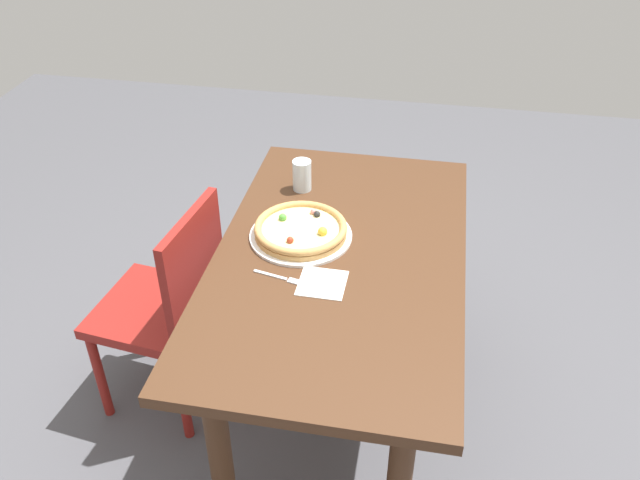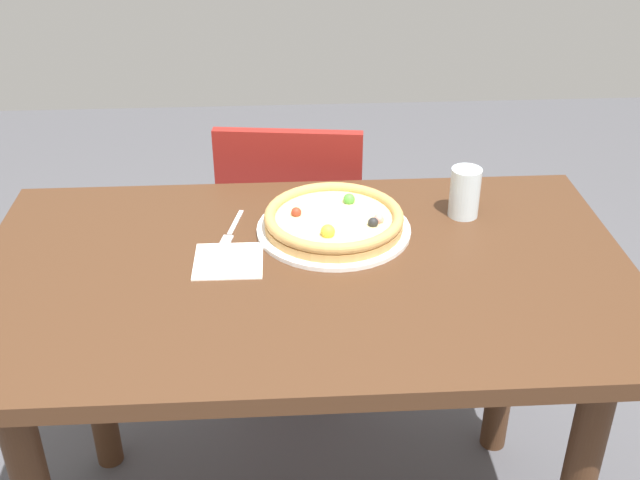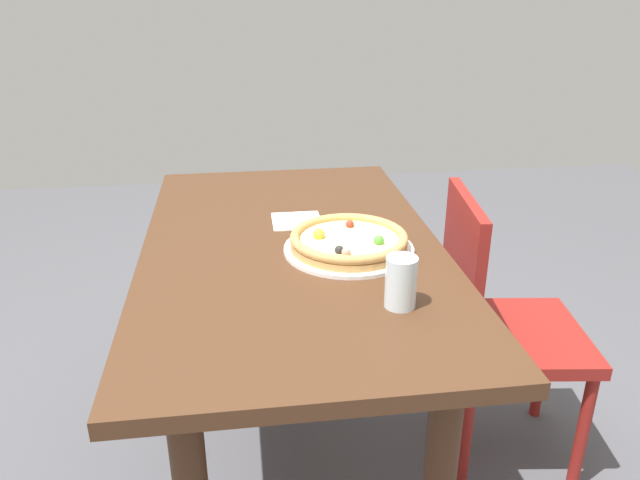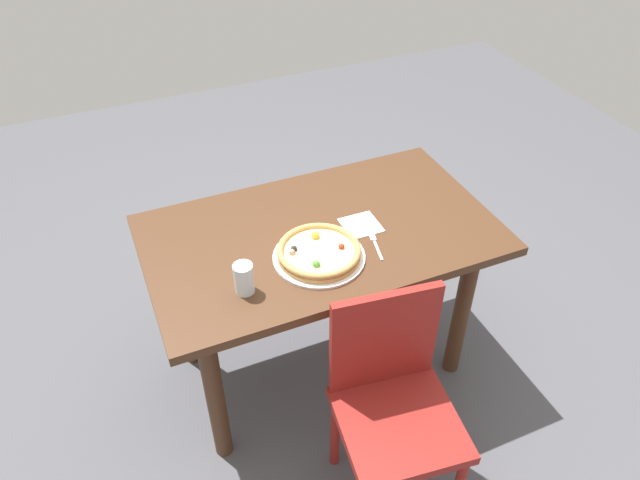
% 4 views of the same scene
% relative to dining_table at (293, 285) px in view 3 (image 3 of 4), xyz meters
% --- Properties ---
extents(ground_plane, '(6.00, 6.00, 0.00)m').
position_rel_dining_table_xyz_m(ground_plane, '(0.00, 0.00, -0.65)').
color(ground_plane, '#4C4C51').
extents(dining_table, '(1.34, 0.78, 0.77)m').
position_rel_dining_table_xyz_m(dining_table, '(0.00, 0.00, 0.00)').
color(dining_table, '#472B19').
rests_on(dining_table, ground).
extents(chair_near, '(0.45, 0.45, 0.87)m').
position_rel_dining_table_xyz_m(chair_near, '(0.01, -0.61, -0.17)').
color(chair_near, maroon).
rests_on(chair_near, ground).
extents(plate, '(0.34, 0.34, 0.01)m').
position_rel_dining_table_xyz_m(plate, '(-0.07, -0.14, 0.13)').
color(plate, white).
rests_on(plate, dining_table).
extents(pizza, '(0.30, 0.30, 0.05)m').
position_rel_dining_table_xyz_m(pizza, '(-0.07, -0.14, 0.15)').
color(pizza, tan).
rests_on(pizza, plate).
extents(fork, '(0.05, 0.16, 0.00)m').
position_rel_dining_table_xyz_m(fork, '(0.16, -0.15, 0.13)').
color(fork, silver).
rests_on(fork, dining_table).
extents(drinking_glass, '(0.07, 0.07, 0.11)m').
position_rel_dining_table_xyz_m(drinking_glass, '(-0.37, -0.20, 0.18)').
color(drinking_glass, silver).
rests_on(drinking_glass, dining_table).
extents(napkin, '(0.14, 0.14, 0.00)m').
position_rel_dining_table_xyz_m(napkin, '(0.16, -0.03, 0.12)').
color(napkin, white).
rests_on(napkin, dining_table).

